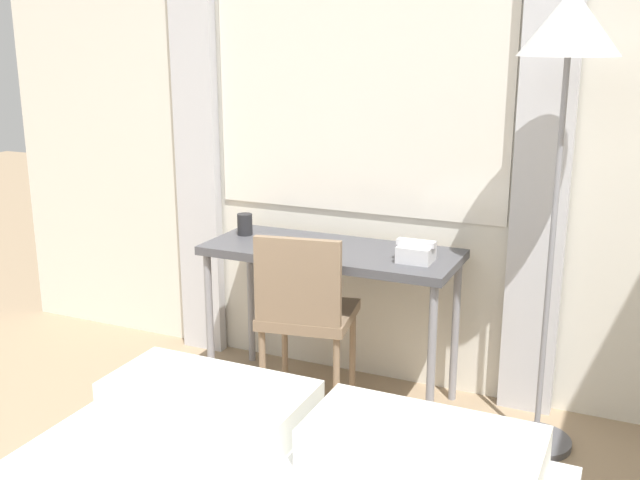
% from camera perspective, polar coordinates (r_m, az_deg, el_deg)
% --- Properties ---
extents(wall_back_with_window, '(4.63, 0.13, 2.70)m').
position_cam_1_polar(wall_back_with_window, '(3.56, 5.45, 9.92)').
color(wall_back_with_window, silver).
rests_on(wall_back_with_window, ground_plane).
extents(desk, '(1.17, 0.48, 0.74)m').
position_cam_1_polar(desk, '(3.46, 0.87, -1.75)').
color(desk, '#4C4C51').
rests_on(desk, ground_plane).
extents(desk_chair, '(0.46, 0.46, 0.86)m').
position_cam_1_polar(desk_chair, '(3.35, -1.15, -5.25)').
color(desk_chair, '#8C7259').
rests_on(desk_chair, ground_plane).
extents(standing_lamp, '(0.38, 0.38, 1.85)m').
position_cam_1_polar(standing_lamp, '(2.99, 18.33, 12.85)').
color(standing_lamp, '#4C4C51').
rests_on(standing_lamp, ground_plane).
extents(telephone, '(0.17, 0.13, 0.10)m').
position_cam_1_polar(telephone, '(3.25, 7.33, -0.93)').
color(telephone, silver).
rests_on(telephone, desk).
extents(book, '(0.25, 0.19, 0.02)m').
position_cam_1_polar(book, '(3.43, -1.58, -0.44)').
color(book, '#4C4238').
rests_on(book, desk).
extents(mug, '(0.07, 0.07, 0.10)m').
position_cam_1_polar(mug, '(3.68, -5.75, 1.20)').
color(mug, '#262628').
rests_on(mug, desk).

